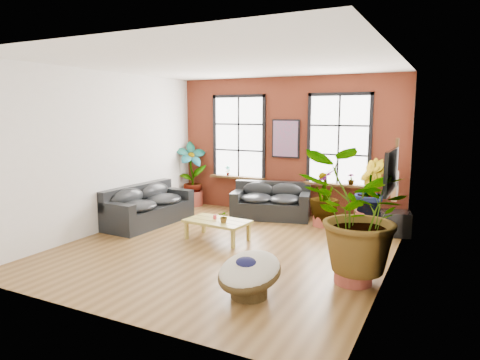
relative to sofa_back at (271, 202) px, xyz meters
The scene contains 19 objects.
room 2.84m from the sofa_back, 86.49° to the right, with size 6.04×6.54×3.54m.
sofa_back is the anchor object (origin of this frame).
sofa_left 3.04m from the sofa_back, 142.11° to the right, with size 1.09×2.34×0.91m.
coffee_table 2.29m from the sofa_back, 96.39° to the right, with size 1.36×0.86×0.50m.
papasan_chair 4.74m from the sofa_back, 71.18° to the right, with size 1.14×1.15×0.69m.
poster 1.65m from the sofa_back, 74.31° to the left, with size 0.74×0.06×0.98m.
tv_wall_unit 3.87m from the sofa_back, 33.50° to the right, with size 0.13×1.86×1.20m.
media_box 2.98m from the sofa_back, ahead, with size 0.74×0.67×0.52m.
pot_back_left 2.55m from the sofa_back, behind, with size 0.67×0.67×0.41m.
pot_back_right 2.32m from the sofa_back, ahead, with size 0.62×0.62×0.40m.
pot_right_wall 4.30m from the sofa_back, 50.25° to the right, with size 0.58×0.58×0.43m.
pot_mid 1.42m from the sofa_back, ahead, with size 0.55×0.55×0.32m.
floor_plant_back_left 2.61m from the sofa_back, behind, with size 0.87×0.59×1.66m, color #114113.
floor_plant_back_right 2.39m from the sofa_back, ahead, with size 0.79×0.63×1.43m, color #114113.
floor_plant_right_wall 4.34m from the sofa_back, 50.27° to the right, with size 1.69×1.46×1.87m, color #114113.
floor_plant_mid 1.46m from the sofa_back, ahead, with size 0.68×0.68×1.21m, color #114113.
table_plant 2.39m from the sofa_back, 90.66° to the right, with size 0.23×0.20×0.25m, color #114113.
sill_plant_left 1.70m from the sofa_back, 161.81° to the left, with size 0.14×0.10×0.27m, color #114113.
sill_plant_right 2.02m from the sofa_back, 14.87° to the left, with size 0.15×0.15×0.27m, color #114113.
Camera 1 is at (3.86, -7.07, 2.61)m, focal length 32.00 mm.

